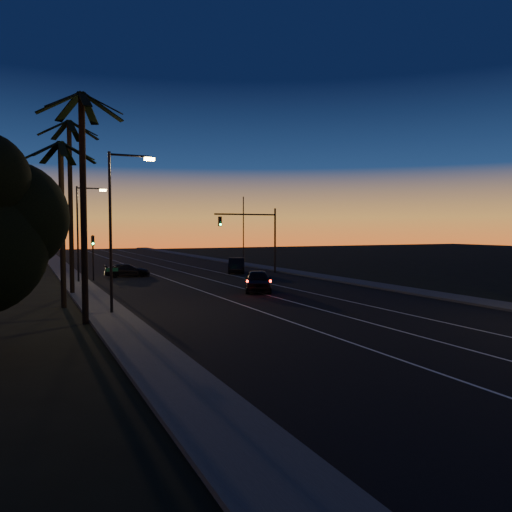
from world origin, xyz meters
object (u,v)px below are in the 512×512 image
signal_mast (255,229)px  cross_car (127,270)px  right_car (237,265)px  lead_car (258,281)px

signal_mast → cross_car: (-13.18, 1.87, -4.13)m
signal_mast → right_car: signal_mast is taller
lead_car → cross_car: (-6.88, 15.80, -0.17)m
lead_car → cross_car: size_ratio=1.22×
cross_car → signal_mast: bearing=-8.1°
right_car → cross_car: 11.67m
lead_car → right_car: bearing=72.9°
signal_mast → cross_car: 13.94m
lead_car → right_car: (4.78, 15.51, -0.02)m
lead_car → right_car: 16.23m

